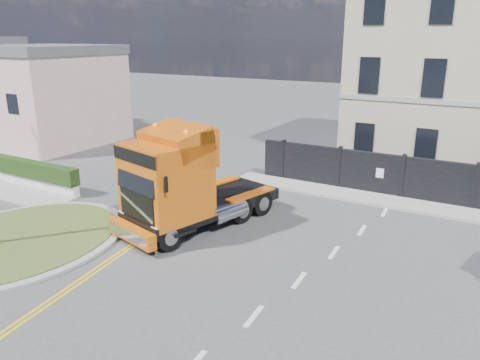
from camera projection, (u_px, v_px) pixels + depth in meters
The scene contains 10 objects.
ground at pixel (225, 254), 16.15m from camera, with size 120.00×120.00×0.00m, color #424244.
traffic_island at pixel (18, 241), 17.00m from camera, with size 6.80×6.80×0.17m.
hedge_wall at pixel (20, 171), 23.40m from camera, with size 8.00×0.55×1.35m.
pavement_side at pixel (2, 190), 22.69m from camera, with size 8.50×1.80×0.10m, color gray.
seaside_bldg_pink at pixel (47, 99), 32.27m from camera, with size 8.00×8.00×6.00m, color beige.
seaside_bldg_cream at pixel (3, 96), 37.90m from camera, with size 9.00×8.00×5.00m, color beige.
hoarding_fence at pixel (463, 186), 20.16m from camera, with size 18.80×0.25×2.00m.
georgian_building at pixel (479, 63), 25.21m from camera, with size 12.30×10.30×12.80m.
pavement_far at pixel (444, 211), 19.96m from camera, with size 20.00×1.60×0.12m, color gray.
truck at pixel (181, 186), 17.62m from camera, with size 4.12×7.12×4.02m.
Camera 1 is at (7.81, -12.43, 7.23)m, focal length 35.00 mm.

